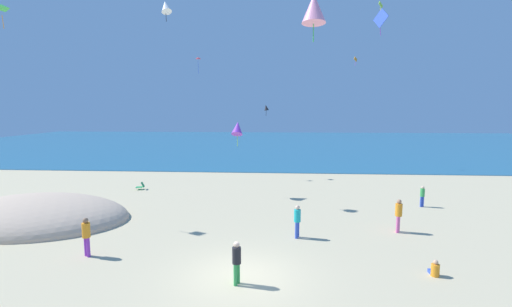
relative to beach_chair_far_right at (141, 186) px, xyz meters
name	(u,v)px	position (x,y,z in m)	size (l,w,h in m)	color
ground_plane	(257,205)	(9.45, -3.90, -0.28)	(120.00, 120.00, 0.00)	#C6B58C
ocean_water	(271,143)	(9.45, 37.75, -0.25)	(120.00, 60.00, 0.05)	#236084
dune_mound	(37,220)	(-2.91, -7.97, -0.28)	(10.40, 7.28, 2.79)	#CAAB8E
beach_chair_far_right	(141,186)	(0.00, 0.00, 0.00)	(0.73, 0.59, 0.59)	#2D9956
person_0	(399,213)	(17.00, -8.57, 0.72)	(0.47, 0.47, 1.73)	#D8599E
person_1	(237,260)	(9.37, -14.53, 0.65)	(0.43, 0.43, 1.61)	green
person_2	(297,219)	(11.78, -9.71, 0.67)	(0.43, 0.43, 1.64)	blue
person_3	(435,270)	(16.81, -13.37, -0.04)	(0.32, 0.53, 0.65)	orange
person_4	(86,234)	(2.64, -12.52, 0.71)	(0.47, 0.47, 1.71)	purple
person_5	(422,195)	(20.13, -3.62, 0.52)	(0.35, 0.35, 1.38)	blue
kite_black	(266,108)	(9.64, 5.96, 6.14)	(0.65, 0.61, 1.06)	black
kite_orange	(356,59)	(18.88, 12.41, 11.24)	(0.43, 0.47, 0.99)	orange
kite_blue	(381,18)	(16.88, -4.13, 11.42)	(0.65, 1.02, 1.59)	blue
kite_pink	(314,8)	(11.91, -14.91, 9.16)	(0.77, 0.85, 1.52)	pink
kite_lime	(381,6)	(17.62, -1.20, 12.95)	(0.40, 0.44, 1.25)	#99DB33
kite_purple	(237,128)	(7.84, -1.28, 4.66)	(0.89, 1.21, 1.95)	purple
kite_green	(2,7)	(-4.33, -7.38, 11.57)	(0.73, 0.58, 1.37)	green
kite_white	(166,6)	(3.27, -2.60, 12.77)	(1.12, 1.17, 1.48)	white
kite_red	(198,59)	(3.39, 6.08, 10.58)	(0.41, 0.31, 1.44)	red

